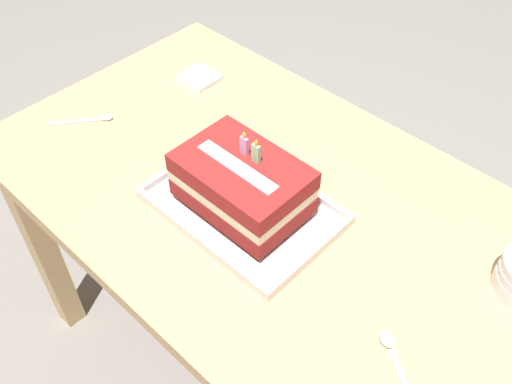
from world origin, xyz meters
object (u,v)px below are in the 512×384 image
birthday_cake (242,183)px  napkin_pile (199,78)px  foil_tray (243,208)px  serving_spoon_near_tray (392,350)px  serving_spoon_by_bowls (93,119)px

birthday_cake → napkin_pile: size_ratio=2.66×
foil_tray → serving_spoon_near_tray: (0.39, -0.05, -0.00)m
birthday_cake → serving_spoon_by_bowls: birthday_cake is taller
foil_tray → napkin_pile: size_ratio=4.00×
serving_spoon_by_bowls → napkin_pile: 0.29m
birthday_cake → serving_spoon_near_tray: size_ratio=1.79×
foil_tray → birthday_cake: bearing=90.0°
birthday_cake → serving_spoon_by_bowls: size_ratio=1.92×
foil_tray → napkin_pile: 0.46m
foil_tray → serving_spoon_near_tray: bearing=-7.9°
foil_tray → napkin_pile: (-0.39, 0.24, 0.00)m
birthday_cake → serving_spoon_near_tray: 0.40m
birthday_cake → napkin_pile: bearing=148.5°
serving_spoon_by_bowls → napkin_pile: (0.06, 0.28, 0.00)m
foil_tray → serving_spoon_by_bowls: bearing=-174.9°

